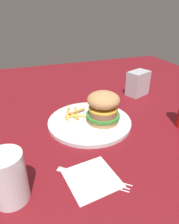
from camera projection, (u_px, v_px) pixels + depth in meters
ground_plane at (89, 128)px, 0.64m from camera, size 1.60×1.60×0.00m
plate at (89, 122)px, 0.66m from camera, size 0.27×0.27×0.01m
sandwich at (103, 107)px, 0.63m from camera, size 0.11×0.11×0.10m
fries_pile at (73, 114)px, 0.69m from camera, size 0.08×0.09×0.01m
napkin at (92, 178)px, 0.45m from camera, size 0.12×0.12×0.00m
fork at (92, 178)px, 0.45m from camera, size 0.14×0.13×0.00m
drink_glass at (9, 180)px, 0.39m from camera, size 0.07×0.07×0.11m
napkin_dispenser at (138, 83)px, 0.86m from camera, size 0.11×0.09×0.10m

